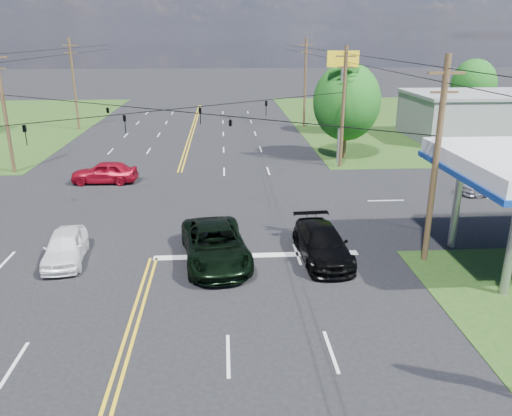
{
  "coord_description": "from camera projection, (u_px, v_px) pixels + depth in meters",
  "views": [
    {
      "loc": [
        3.5,
        -18.24,
        10.2
      ],
      "look_at": [
        5.1,
        6.0,
        1.78
      ],
      "focal_mm": 35.0,
      "sensor_mm": 36.0,
      "label": 1
    }
  ],
  "objects": [
    {
      "name": "ground",
      "position": [
        170.0,
        205.0,
        31.63
      ],
      "size": [
        280.0,
        280.0,
        0.0
      ],
      "primitive_type": "plane",
      "color": "black",
      "rests_on": "ground"
    },
    {
      "name": "pole_nw",
      "position": [
        4.0,
        109.0,
        37.7
      ],
      "size": [
        1.6,
        0.28,
        9.5
      ],
      "color": "#3D2D19",
      "rests_on": "ground"
    },
    {
      "name": "tree_right_b",
      "position": [
        343.0,
        94.0,
        53.91
      ],
      "size": [
        4.94,
        4.94,
        7.09
      ],
      "color": "#3D2D19",
      "rests_on": "ground"
    },
    {
      "name": "sedan_red",
      "position": [
        104.0,
        172.0,
        36.23
      ],
      "size": [
        4.76,
        2.06,
        1.6
      ],
      "primitive_type": "imported",
      "rotation": [
        0.0,
        0.0,
        -1.61
      ],
      "color": "maroon",
      "rests_on": "ground"
    },
    {
      "name": "stop_bar",
      "position": [
        257.0,
        256.0,
        24.4
      ],
      "size": [
        10.0,
        0.5,
        0.02
      ],
      "primitive_type": "cube",
      "color": "silver",
      "rests_on": "ground"
    },
    {
      "name": "pole_se",
      "position": [
        436.0,
        160.0,
        22.35
      ],
      "size": [
        1.6,
        0.28,
        9.5
      ],
      "color": "#3D2D19",
      "rests_on": "ground"
    },
    {
      "name": "pickup_dkgreen",
      "position": [
        215.0,
        244.0,
        23.52
      ],
      "size": [
        3.69,
        6.57,
        1.73
      ],
      "primitive_type": "imported",
      "rotation": [
        0.0,
        0.0,
        0.13
      ],
      "color": "black",
      "rests_on": "ground"
    },
    {
      "name": "pole_right_far",
      "position": [
        305.0,
        82.0,
        57.15
      ],
      "size": [
        1.6,
        0.28,
        10.0
      ],
      "color": "#3D2D19",
      "rests_on": "ground"
    },
    {
      "name": "retail_ne",
      "position": [
        479.0,
        117.0,
        51.64
      ],
      "size": [
        14.0,
        10.0,
        4.4
      ],
      "primitive_type": "cube",
      "color": "slate",
      "rests_on": "ground"
    },
    {
      "name": "span_wire_signals",
      "position": [
        164.0,
        110.0,
        29.67
      ],
      "size": [
        26.0,
        18.0,
        1.13
      ],
      "color": "black",
      "rests_on": "ground"
    },
    {
      "name": "sedan_far",
      "position": [
        493.0,
        184.0,
        33.71
      ],
      "size": [
        4.73,
        2.22,
        1.34
      ],
      "primitive_type": "imported",
      "rotation": [
        0.0,
        0.0,
        -1.49
      ],
      "color": "silver",
      "rests_on": "ground"
    },
    {
      "name": "suv_black",
      "position": [
        322.0,
        243.0,
        23.87
      ],
      "size": [
        2.47,
        5.47,
        1.55
      ],
      "primitive_type": "imported",
      "rotation": [
        0.0,
        0.0,
        0.06
      ],
      "color": "black",
      "rests_on": "ground"
    },
    {
      "name": "tree_far_r",
      "position": [
        473.0,
        85.0,
        60.55
      ],
      "size": [
        5.32,
        5.32,
        7.63
      ],
      "color": "#3D2D19",
      "rests_on": "ground"
    },
    {
      "name": "polesign_ne",
      "position": [
        342.0,
        75.0,
        39.51
      ],
      "size": [
        2.5,
        0.41,
        9.08
      ],
      "color": "#A5A5AA",
      "rests_on": "ground"
    },
    {
      "name": "pole_ne",
      "position": [
        343.0,
        106.0,
        39.32
      ],
      "size": [
        1.6,
        0.28,
        9.5
      ],
      "color": "#3D2D19",
      "rests_on": "ground"
    },
    {
      "name": "tree_right_a",
      "position": [
        347.0,
        102.0,
        42.23
      ],
      "size": [
        5.7,
        5.7,
        8.18
      ],
      "color": "#3D2D19",
      "rests_on": "ground"
    },
    {
      "name": "grass_ne",
      "position": [
        469.0,
        119.0,
        63.99
      ],
      "size": [
        46.0,
        48.0,
        0.03
      ],
      "primitive_type": "cube",
      "color": "#204315",
      "rests_on": "ground"
    },
    {
      "name": "pickup_white",
      "position": [
        65.0,
        247.0,
        23.59
      ],
      "size": [
        2.23,
        4.48,
        1.47
      ],
      "primitive_type": "imported",
      "rotation": [
        0.0,
        0.0,
        0.12
      ],
      "color": "white",
      "rests_on": "ground"
    },
    {
      "name": "pole_left_far",
      "position": [
        74.0,
        83.0,
        55.53
      ],
      "size": [
        1.6,
        0.28,
        10.0
      ],
      "color": "#3D2D19",
      "rests_on": "ground"
    },
    {
      "name": "power_lines",
      "position": [
        157.0,
        67.0,
        26.93
      ],
      "size": [
        26.04,
        100.0,
        0.64
      ],
      "color": "black",
      "rests_on": "ground"
    }
  ]
}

